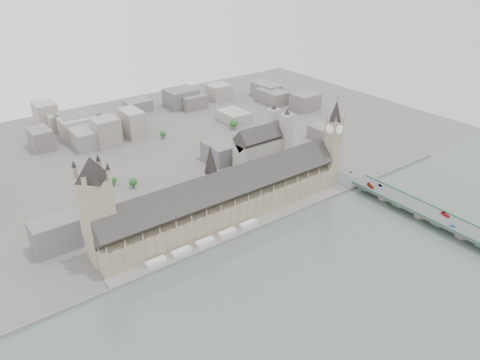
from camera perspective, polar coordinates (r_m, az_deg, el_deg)
ground at (r=457.85m, az=-0.52°, el=-5.84°), size 900.00×900.00×0.00m
river_thames at (r=367.14m, az=15.61°, el=-17.05°), size 600.00×600.00×0.00m
embankment_wall at (r=447.02m, az=0.62°, el=-6.53°), size 600.00×1.50×3.00m
river_terrace at (r=452.27m, az=0.04°, el=-6.15°), size 270.00×15.00×2.00m
terrace_tents at (r=432.36m, az=-4.29°, el=-7.53°), size 118.00×7.00×4.00m
palace_of_westminster at (r=459.68m, az=-1.99°, el=-2.39°), size 265.00×40.73×55.44m
elizabeth_tower at (r=519.64m, az=11.33°, el=5.07°), size 17.00×17.00×107.50m
victoria_tower at (r=401.98m, az=-17.02°, el=-3.08°), size 30.00×30.00×100.00m
central_tower at (r=442.96m, az=-3.59°, el=1.51°), size 13.00×13.00×48.00m
westminster_bridge at (r=509.75m, az=20.48°, el=-3.35°), size 25.00×325.00×10.25m
bridge_parapets at (r=489.19m, az=24.82°, el=-4.83°), size 25.00×235.00×1.15m
westminster_abbey at (r=572.47m, az=2.81°, el=4.14°), size 68.00×36.00×64.00m
city_skyline_inland at (r=641.88m, az=-13.63°, el=5.44°), size 720.00×360.00×38.00m
park_trees at (r=492.16m, az=-5.61°, el=-2.39°), size 110.00×30.00×15.00m
red_bus_north at (r=527.60m, az=15.62°, el=-0.65°), size 6.29×10.75×2.95m
red_bus_south at (r=498.65m, az=23.75°, el=-3.86°), size 4.51×9.93×2.69m
car_blue at (r=483.64m, az=24.53°, el=-5.11°), size 3.57×4.93×1.56m
car_silver at (r=532.47m, az=16.72°, el=-0.63°), size 2.79×5.15×1.61m
car_approach at (r=553.98m, az=13.35°, el=0.94°), size 3.16×4.70×1.26m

